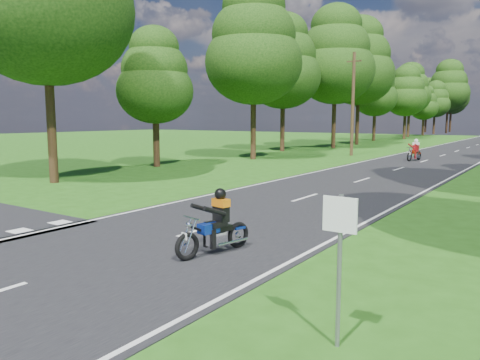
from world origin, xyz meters
The scene contains 7 objects.
ground centered at (0.00, 0.00, 0.00)m, with size 160.00×160.00×0.00m, color #225012.
main_road centered at (0.00, 50.00, 0.01)m, with size 7.00×140.00×0.02m, color black.
road_markings centered at (-0.14, 48.13, 0.02)m, with size 7.40×140.00×0.01m.
telegraph_pole centered at (-6.00, 28.00, 4.07)m, with size 1.20×0.26×8.00m.
road_sign centered at (5.50, -2.01, 1.34)m, with size 0.45×0.07×2.00m.
rider_near_blue centered at (1.65, 0.35, 0.73)m, with size 0.57×1.71×1.43m, color navy, non-canonical shape.
rider_far_red centered at (-0.65, 25.90, 0.78)m, with size 0.60×1.81×1.51m, color maroon, non-canonical shape.
Camera 1 is at (7.72, -7.45, 2.95)m, focal length 35.00 mm.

